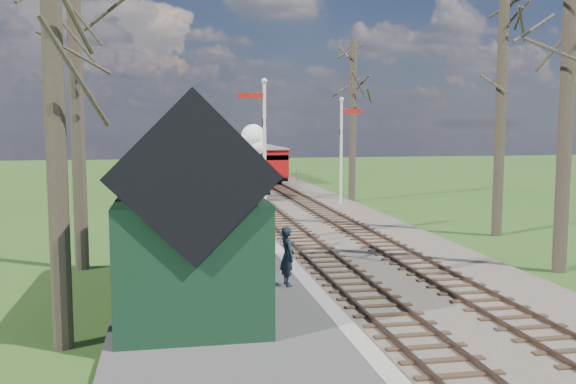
% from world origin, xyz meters
% --- Properties ---
extents(ground, '(140.00, 140.00, 0.00)m').
position_xyz_m(ground, '(0.00, 0.00, 0.00)').
color(ground, '#30591B').
rests_on(ground, ground).
extents(distant_hills, '(114.40, 48.00, 22.02)m').
position_xyz_m(distant_hills, '(1.40, 64.38, -16.21)').
color(distant_hills, '#385B23').
rests_on(distant_hills, ground).
extents(ballast_bed, '(8.00, 60.00, 0.10)m').
position_xyz_m(ballast_bed, '(1.30, 22.00, 0.05)').
color(ballast_bed, brown).
rests_on(ballast_bed, ground).
extents(track_near, '(1.60, 60.00, 0.15)m').
position_xyz_m(track_near, '(0.00, 22.00, 0.10)').
color(track_near, brown).
rests_on(track_near, ground).
extents(track_far, '(1.60, 60.00, 0.15)m').
position_xyz_m(track_far, '(2.60, 22.00, 0.10)').
color(track_far, brown).
rests_on(track_far, ground).
extents(platform, '(5.00, 44.00, 0.20)m').
position_xyz_m(platform, '(-3.50, 14.00, 0.10)').
color(platform, '#474442').
rests_on(platform, ground).
extents(coping_strip, '(0.40, 44.00, 0.21)m').
position_xyz_m(coping_strip, '(-1.20, 14.00, 0.10)').
color(coping_strip, '#B2AD9E').
rests_on(coping_strip, ground).
extents(station_shed, '(3.25, 6.30, 4.78)m').
position_xyz_m(station_shed, '(-4.30, 4.00, 2.27)').
color(station_shed, black).
rests_on(station_shed, platform).
extents(semaphore_near, '(1.22, 0.24, 6.22)m').
position_xyz_m(semaphore_near, '(-0.77, 16.00, 3.62)').
color(semaphore_near, silver).
rests_on(semaphore_near, ground).
extents(semaphore_far, '(1.22, 0.24, 5.72)m').
position_xyz_m(semaphore_far, '(4.37, 22.00, 3.35)').
color(semaphore_far, silver).
rests_on(semaphore_far, ground).
extents(bare_trees, '(15.51, 22.39, 12.00)m').
position_xyz_m(bare_trees, '(1.33, 10.10, 5.21)').
color(bare_trees, '#382D23').
rests_on(bare_trees, ground).
extents(fence_line, '(12.60, 0.08, 1.00)m').
position_xyz_m(fence_line, '(0.30, 36.00, 0.55)').
color(fence_line, slate).
rests_on(fence_line, ground).
extents(locomotive, '(1.65, 3.84, 4.11)m').
position_xyz_m(locomotive, '(-0.01, 25.38, 1.91)').
color(locomotive, black).
rests_on(locomotive, ground).
extents(coach, '(1.92, 6.58, 2.02)m').
position_xyz_m(coach, '(0.00, 31.44, 1.41)').
color(coach, black).
rests_on(coach, ground).
extents(red_carriage_a, '(2.01, 4.98, 2.12)m').
position_xyz_m(red_carriage_a, '(2.60, 35.14, 1.46)').
color(red_carriage_a, black).
rests_on(red_carriage_a, ground).
extents(red_carriage_b, '(2.01, 4.98, 2.12)m').
position_xyz_m(red_carriage_b, '(2.60, 40.64, 1.46)').
color(red_carriage_b, black).
rests_on(red_carriage_b, ground).
extents(sign_board, '(0.17, 0.85, 1.24)m').
position_xyz_m(sign_board, '(-2.36, 5.85, 0.82)').
color(sign_board, '#0F4A24').
rests_on(sign_board, platform).
extents(bench, '(0.49, 1.47, 0.83)m').
position_xyz_m(bench, '(-2.88, 5.81, 0.59)').
color(bench, '#4B331B').
rests_on(bench, platform).
extents(person, '(0.42, 0.59, 1.52)m').
position_xyz_m(person, '(-1.78, 5.15, 0.96)').
color(person, '#19202D').
rests_on(person, platform).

